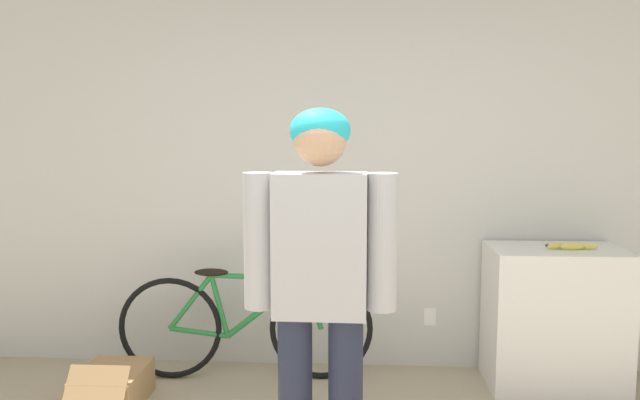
{
  "coord_description": "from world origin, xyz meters",
  "views": [
    {
      "loc": [
        0.04,
        -1.74,
        1.64
      ],
      "look_at": [
        -0.11,
        0.87,
        1.33
      ],
      "focal_mm": 35.0,
      "sensor_mm": 36.0,
      "label": 1
    }
  ],
  "objects_px": {
    "bicycle": "(245,324)",
    "banana": "(571,246)",
    "person": "(320,274)",
    "cardboard_box": "(112,387)"
  },
  "relations": [
    {
      "from": "bicycle",
      "to": "banana",
      "type": "relative_size",
      "value": 5.22
    },
    {
      "from": "person",
      "to": "cardboard_box",
      "type": "relative_size",
      "value": 3.17
    },
    {
      "from": "banana",
      "to": "cardboard_box",
      "type": "distance_m",
      "value": 2.89
    },
    {
      "from": "person",
      "to": "cardboard_box",
      "type": "distance_m",
      "value": 1.77
    },
    {
      "from": "bicycle",
      "to": "person",
      "type": "bearing_deg",
      "value": -68.91
    },
    {
      "from": "bicycle",
      "to": "cardboard_box",
      "type": "distance_m",
      "value": 0.88
    },
    {
      "from": "person",
      "to": "cardboard_box",
      "type": "bearing_deg",
      "value": 147.94
    },
    {
      "from": "person",
      "to": "banana",
      "type": "bearing_deg",
      "value": 40.96
    },
    {
      "from": "bicycle",
      "to": "cardboard_box",
      "type": "xyz_separation_m",
      "value": [
        -0.72,
        -0.43,
        -0.26
      ]
    },
    {
      "from": "person",
      "to": "bicycle",
      "type": "xyz_separation_m",
      "value": [
        -0.56,
        1.27,
        -0.64
      ]
    }
  ]
}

